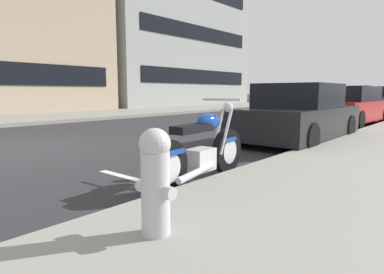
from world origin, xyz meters
name	(u,v)px	position (x,y,z in m)	size (l,w,h in m)	color
ground_plane	(18,149)	(0.00, 0.00, 0.00)	(260.00, 260.00, 0.00)	#28282B
sidewalk_far_curb	(168,110)	(12.00, 7.30, 0.07)	(120.00, 5.00, 0.14)	gray
parking_stall_stripe	(150,183)	(0.00, -4.20, 0.00)	(0.12, 2.20, 0.01)	silver
parked_motorcycle	(202,151)	(0.49, -4.69, 0.44)	(2.06, 0.62, 1.13)	black
parked_car_behind_motorcycle	(298,115)	(4.97, -4.14, 0.65)	(4.10, 1.84, 1.42)	black
parked_car_mid_block	(349,106)	(10.40, -3.82, 0.67)	(4.69, 1.99, 1.41)	#AD1919
parked_car_near_corner	(384,102)	(16.43, -3.87, 0.70)	(4.53, 2.01, 1.48)	#4C515B
crossing_truck	(367,95)	(34.60, 1.11, 0.86)	(2.06, 5.06, 1.83)	black
fire_hydrant	(155,179)	(-1.27, -5.65, 0.57)	(0.24, 0.36, 0.82)	#B7B7BC
townhouse_mid_block	(158,43)	(18.04, 14.39, 5.47)	(14.69, 9.66, 10.93)	#939993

